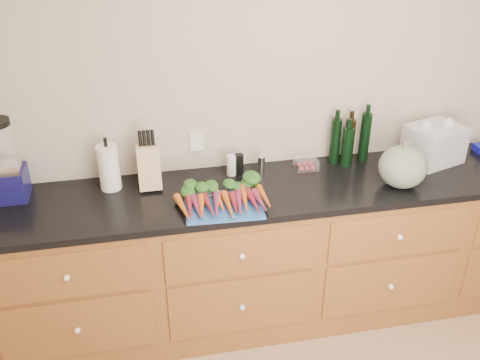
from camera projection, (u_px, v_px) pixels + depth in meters
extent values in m
cube|color=#C1B3A0|center=(295.00, 104.00, 3.17)|extent=(4.10, 0.05, 2.60)
cube|color=brown|center=(303.00, 251.00, 3.31)|extent=(3.60, 0.60, 0.90)
cube|color=brown|center=(67.00, 276.00, 2.69)|extent=(0.82, 0.01, 0.28)
sphere|color=white|center=(67.00, 278.00, 2.68)|extent=(0.03, 0.03, 0.03)
cube|color=brown|center=(78.00, 328.00, 2.87)|extent=(0.82, 0.01, 0.38)
sphere|color=white|center=(77.00, 330.00, 2.86)|extent=(0.03, 0.03, 0.03)
cube|color=brown|center=(242.00, 255.00, 2.84)|extent=(0.82, 0.01, 0.28)
sphere|color=white|center=(242.00, 257.00, 2.83)|extent=(0.03, 0.03, 0.03)
cube|color=brown|center=(242.00, 306.00, 3.02)|extent=(0.82, 0.01, 0.38)
sphere|color=white|center=(242.00, 308.00, 3.01)|extent=(0.03, 0.03, 0.03)
cube|color=brown|center=(399.00, 236.00, 3.00)|extent=(0.82, 0.01, 0.28)
sphere|color=white|center=(400.00, 237.00, 2.98)|extent=(0.03, 0.03, 0.03)
cube|color=brown|center=(390.00, 285.00, 3.17)|extent=(0.82, 0.01, 0.38)
sphere|color=white|center=(391.00, 287.00, 3.16)|extent=(0.03, 0.03, 0.03)
cube|color=black|center=(308.00, 186.00, 3.08)|extent=(3.64, 0.62, 0.04)
cube|color=#2960B0|center=(223.00, 206.00, 2.85)|extent=(0.42, 0.33, 0.01)
cone|color=#C25816|center=(183.00, 208.00, 2.78)|extent=(0.04, 0.21, 0.04)
cone|color=maroon|center=(190.00, 207.00, 2.78)|extent=(0.04, 0.21, 0.04)
cone|color=maroon|center=(196.00, 207.00, 2.79)|extent=(0.04, 0.21, 0.04)
cone|color=#C25816|center=(202.00, 206.00, 2.79)|extent=(0.04, 0.21, 0.04)
cone|color=maroon|center=(209.00, 205.00, 2.80)|extent=(0.04, 0.21, 0.04)
cone|color=maroon|center=(215.00, 205.00, 2.81)|extent=(0.04, 0.21, 0.04)
cone|color=#C25816|center=(221.00, 204.00, 2.81)|extent=(0.04, 0.21, 0.04)
ellipsoid|color=#1D571D|center=(198.00, 189.00, 2.92)|extent=(0.21, 0.13, 0.06)
cone|color=#C25816|center=(227.00, 203.00, 2.82)|extent=(0.04, 0.21, 0.04)
cone|color=maroon|center=(233.00, 203.00, 2.82)|extent=(0.04, 0.21, 0.04)
cone|color=maroon|center=(239.00, 202.00, 2.83)|extent=(0.04, 0.21, 0.04)
cone|color=#C25816|center=(245.00, 201.00, 2.83)|extent=(0.04, 0.21, 0.04)
cone|color=maroon|center=(251.00, 201.00, 2.84)|extent=(0.04, 0.21, 0.04)
cone|color=maroon|center=(257.00, 200.00, 2.84)|extent=(0.04, 0.21, 0.04)
cone|color=#C25816|center=(264.00, 199.00, 2.85)|extent=(0.04, 0.21, 0.04)
ellipsoid|color=#1D571D|center=(240.00, 185.00, 2.96)|extent=(0.21, 0.13, 0.06)
ellipsoid|color=#5B6C5A|center=(403.00, 167.00, 2.99)|extent=(0.27, 0.27, 0.24)
cube|color=#12104B|center=(10.00, 184.00, 2.89)|extent=(0.18, 0.18, 0.17)
cube|color=silver|center=(4.00, 168.00, 2.81)|extent=(0.16, 0.11, 0.05)
cylinder|color=white|center=(0.00, 146.00, 2.78)|extent=(0.14, 0.14, 0.24)
cylinder|color=white|center=(109.00, 168.00, 2.96)|extent=(0.12, 0.12, 0.26)
cube|color=tan|center=(149.00, 167.00, 2.98)|extent=(0.12, 0.12, 0.25)
cylinder|color=white|center=(232.00, 165.00, 3.13)|extent=(0.05, 0.05, 0.13)
cylinder|color=black|center=(239.00, 164.00, 3.13)|extent=(0.05, 0.05, 0.13)
cylinder|color=silver|center=(261.00, 164.00, 3.16)|extent=(0.04, 0.04, 0.10)
cube|color=white|center=(306.00, 164.00, 3.21)|extent=(0.13, 0.11, 0.06)
cylinder|color=black|center=(335.00, 141.00, 3.23)|extent=(0.06, 0.06, 0.28)
cylinder|color=black|center=(349.00, 140.00, 3.26)|extent=(0.06, 0.06, 0.27)
cylinder|color=black|center=(365.00, 137.00, 3.26)|extent=(0.06, 0.06, 0.30)
cylinder|color=black|center=(347.00, 147.00, 3.20)|extent=(0.06, 0.06, 0.25)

